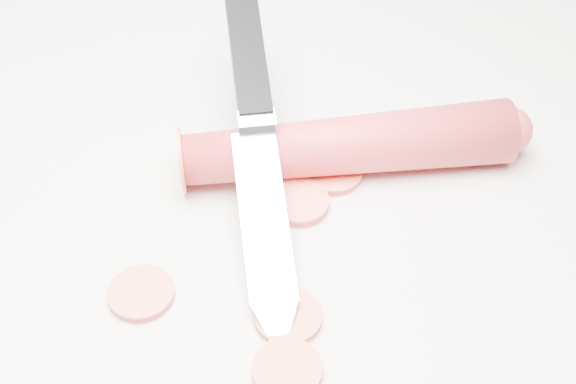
% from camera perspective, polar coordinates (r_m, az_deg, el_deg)
% --- Properties ---
extents(ground, '(2.40, 2.40, 0.00)m').
position_cam_1_polar(ground, '(0.51, 1.07, 0.36)').
color(ground, silver).
rests_on(ground, ground).
extents(carrot, '(0.20, 0.14, 0.04)m').
position_cam_1_polar(carrot, '(0.51, 4.30, 3.34)').
color(carrot, red).
rests_on(carrot, ground).
extents(carrot_slice_0, '(0.04, 0.04, 0.01)m').
position_cam_1_polar(carrot_slice_0, '(0.51, 3.20, 1.36)').
color(carrot_slice_0, '#F26045').
rests_on(carrot_slice_0, ground).
extents(carrot_slice_1, '(0.04, 0.04, 0.01)m').
position_cam_1_polar(carrot_slice_1, '(0.42, -0.06, -12.57)').
color(carrot_slice_1, '#F26045').
rests_on(carrot_slice_1, ground).
extents(carrot_slice_2, '(0.04, 0.04, 0.01)m').
position_cam_1_polar(carrot_slice_2, '(0.46, -10.40, -7.11)').
color(carrot_slice_2, '#F26045').
rests_on(carrot_slice_2, ground).
extents(carrot_slice_3, '(0.04, 0.04, 0.01)m').
position_cam_1_polar(carrot_slice_3, '(0.44, 0.02, -8.86)').
color(carrot_slice_3, '#F26045').
rests_on(carrot_slice_3, ground).
extents(carrot_slice_4, '(0.04, 0.04, 0.01)m').
position_cam_1_polar(carrot_slice_4, '(0.49, 0.76, -0.78)').
color(carrot_slice_4, '#F26045').
rests_on(carrot_slice_4, ground).
extents(kitchen_knife, '(0.15, 0.24, 0.08)m').
position_cam_1_polar(kitchen_knife, '(0.48, -2.04, 3.66)').
color(kitchen_knife, silver).
rests_on(kitchen_knife, ground).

